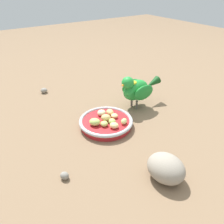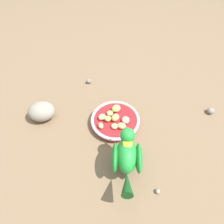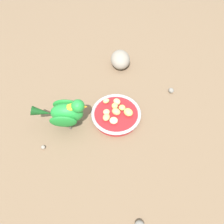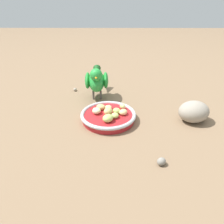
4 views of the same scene
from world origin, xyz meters
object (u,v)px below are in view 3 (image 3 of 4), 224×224
at_px(parrot, 66,112).
at_px(apple_piece_3, 128,112).
at_px(feeding_bowl, 116,115).
at_px(apple_piece_0, 114,121).
at_px(apple_piece_2, 117,102).
at_px(apple_piece_6, 106,112).
at_px(apple_piece_7, 122,108).
at_px(pebble_0, 43,147).
at_px(pebble_2, 171,90).
at_px(apple_piece_8, 106,101).
at_px(apple_piece_5, 114,106).
at_px(rock_large, 120,60).
at_px(apple_piece_4, 106,117).
at_px(apple_piece_1, 116,112).

bearing_deg(parrot, apple_piece_3, 9.73).
xyz_separation_m(feeding_bowl, apple_piece_0, (0.04, -0.00, 0.02)).
xyz_separation_m(apple_piece_2, apple_piece_6, (0.05, -0.04, -0.00)).
bearing_deg(apple_piece_2, apple_piece_0, -2.57).
bearing_deg(apple_piece_7, pebble_0, -57.23).
bearing_deg(pebble_2, pebble_0, -58.06).
bearing_deg(pebble_0, apple_piece_7, 122.77).
height_order(feeding_bowl, parrot, parrot).
bearing_deg(apple_piece_3, apple_piece_8, -120.06).
xyz_separation_m(apple_piece_5, pebble_0, (0.19, -0.25, -0.03)).
bearing_deg(rock_large, apple_piece_2, -0.59).
relative_size(feeding_bowl, apple_piece_5, 7.36).
height_order(apple_piece_5, pebble_0, apple_piece_5).
relative_size(parrot, rock_large, 1.97).
distance_m(apple_piece_3, apple_piece_4, 0.09).
xyz_separation_m(apple_piece_5, apple_piece_8, (-0.02, -0.03, -0.00)).
bearing_deg(apple_piece_4, apple_piece_1, 127.09).
height_order(apple_piece_1, rock_large, rock_large).
relative_size(apple_piece_1, apple_piece_7, 1.34).
relative_size(apple_piece_0, apple_piece_6, 1.22).
xyz_separation_m(apple_piece_3, rock_large, (-0.30, -0.04, 0.00)).
xyz_separation_m(apple_piece_3, apple_piece_5, (-0.03, -0.06, -0.00)).
height_order(apple_piece_0, parrot, parrot).
height_order(apple_piece_3, rock_large, rock_large).
bearing_deg(apple_piece_5, apple_piece_0, 4.31).
relative_size(apple_piece_5, pebble_0, 1.67).
height_order(apple_piece_3, parrot, parrot).
distance_m(apple_piece_0, apple_piece_7, 0.07).
distance_m(apple_piece_3, apple_piece_6, 0.09).
relative_size(apple_piece_4, apple_piece_5, 1.26).
height_order(apple_piece_3, apple_piece_6, apple_piece_3).
relative_size(feeding_bowl, apple_piece_4, 5.84).
relative_size(pebble_0, pebble_2, 0.65).
height_order(parrot, rock_large, parrot).
xyz_separation_m(apple_piece_4, rock_large, (-0.33, 0.04, 0.00)).
relative_size(apple_piece_2, apple_piece_5, 1.17).
bearing_deg(apple_piece_7, apple_piece_6, -68.03).
bearing_deg(apple_piece_1, parrot, -74.50).
bearing_deg(apple_piece_0, apple_piece_6, -140.21).
xyz_separation_m(apple_piece_1, apple_piece_2, (-0.05, 0.00, -0.00)).
height_order(apple_piece_0, apple_piece_6, apple_piece_0).
bearing_deg(apple_piece_2, apple_piece_3, 41.70).
bearing_deg(parrot, rock_large, 59.39).
distance_m(apple_piece_1, pebble_2, 0.28).
relative_size(apple_piece_2, apple_piece_6, 1.19).
height_order(feeding_bowl, pebble_2, feeding_bowl).
relative_size(apple_piece_3, apple_piece_5, 1.45).
bearing_deg(apple_piece_5, apple_piece_8, -123.93).
relative_size(apple_piece_1, apple_piece_6, 1.36).
xyz_separation_m(apple_piece_4, apple_piece_5, (-0.06, 0.03, 0.00)).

